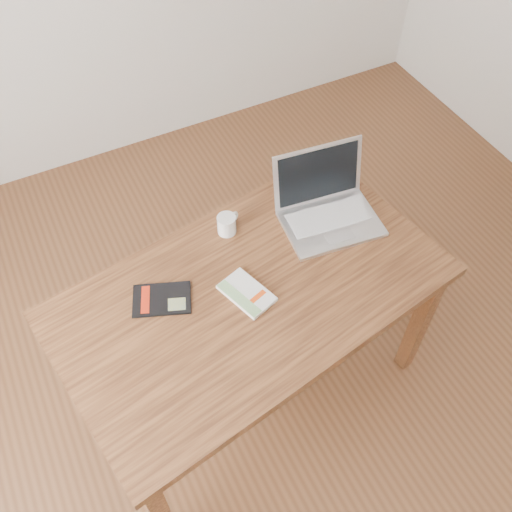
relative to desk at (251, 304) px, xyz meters
name	(u,v)px	position (x,y,z in m)	size (l,w,h in m)	color
room	(294,192)	(0.06, -0.15, 0.69)	(4.04, 4.04, 2.70)	brown
desk	(251,304)	(0.00, 0.00, 0.00)	(1.52, 1.03, 0.75)	brown
white_guidebook	(247,293)	(-0.02, -0.01, 0.10)	(0.17, 0.22, 0.02)	silver
black_guidebook	(162,299)	(-0.30, 0.10, 0.09)	(0.24, 0.20, 0.01)	black
laptop	(326,206)	(0.43, 0.19, 0.14)	(0.40, 0.35, 0.26)	silver
coffee_mug	(227,224)	(0.04, 0.29, 0.13)	(0.10, 0.07, 0.08)	white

